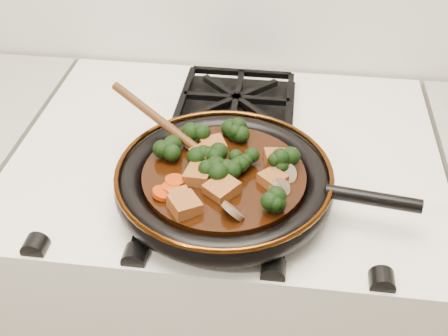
# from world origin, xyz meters

# --- Properties ---
(stove) EXTENTS (0.76, 0.60, 0.90)m
(stove) POSITION_xyz_m (0.00, 1.69, 0.45)
(stove) COLOR white
(stove) RESTS_ON ground
(burner_grate_front) EXTENTS (0.23, 0.23, 0.03)m
(burner_grate_front) POSITION_xyz_m (0.00, 1.55, 0.91)
(burner_grate_front) COLOR black
(burner_grate_front) RESTS_ON stove
(burner_grate_back) EXTENTS (0.23, 0.23, 0.03)m
(burner_grate_back) POSITION_xyz_m (0.00, 1.83, 0.91)
(burner_grate_back) COLOR black
(burner_grate_back) RESTS_ON stove
(skillet) EXTENTS (0.47, 0.34, 0.05)m
(skillet) POSITION_xyz_m (0.01, 1.55, 0.94)
(skillet) COLOR black
(skillet) RESTS_ON burner_grate_front
(braising_sauce) EXTENTS (0.26, 0.26, 0.02)m
(braising_sauce) POSITION_xyz_m (0.01, 1.55, 0.95)
(braising_sauce) COLOR black
(braising_sauce) RESTS_ON skillet
(tofu_cube_0) EXTENTS (0.05, 0.05, 0.03)m
(tofu_cube_0) POSITION_xyz_m (-0.02, 1.58, 0.97)
(tofu_cube_0) COLOR brown
(tofu_cube_0) RESTS_ON braising_sauce
(tofu_cube_1) EXTENTS (0.05, 0.05, 0.03)m
(tofu_cube_1) POSITION_xyz_m (-0.02, 1.53, 0.97)
(tofu_cube_1) COLOR brown
(tofu_cube_1) RESTS_ON braising_sauce
(tofu_cube_2) EXTENTS (0.05, 0.05, 0.02)m
(tofu_cube_2) POSITION_xyz_m (0.09, 1.54, 0.97)
(tofu_cube_2) COLOR brown
(tofu_cube_2) RESTS_ON braising_sauce
(tofu_cube_3) EXTENTS (0.05, 0.05, 0.02)m
(tofu_cube_3) POSITION_xyz_m (-0.01, 1.61, 0.97)
(tofu_cube_3) COLOR brown
(tofu_cube_3) RESTS_ON braising_sauce
(tofu_cube_4) EXTENTS (0.04, 0.04, 0.03)m
(tofu_cube_4) POSITION_xyz_m (0.09, 1.59, 0.97)
(tofu_cube_4) COLOR brown
(tofu_cube_4) RESTS_ON braising_sauce
(tofu_cube_5) EXTENTS (0.05, 0.05, 0.02)m
(tofu_cube_5) POSITION_xyz_m (-0.04, 1.47, 0.97)
(tofu_cube_5) COLOR brown
(tofu_cube_5) RESTS_ON braising_sauce
(tofu_cube_6) EXTENTS (0.06, 0.06, 0.03)m
(tofu_cube_6) POSITION_xyz_m (-0.03, 1.46, 0.97)
(tofu_cube_6) COLOR brown
(tofu_cube_6) RESTS_ON braising_sauce
(tofu_cube_7) EXTENTS (0.06, 0.06, 0.03)m
(tofu_cube_7) POSITION_xyz_m (0.01, 1.50, 0.97)
(tofu_cube_7) COLOR brown
(tofu_cube_7) RESTS_ON braising_sauce
(broccoli_floret_0) EXTENTS (0.08, 0.08, 0.07)m
(broccoli_floret_0) POSITION_xyz_m (0.00, 1.57, 0.97)
(broccoli_floret_0) COLOR black
(broccoli_floret_0) RESTS_ON braising_sauce
(broccoli_floret_1) EXTENTS (0.09, 0.08, 0.06)m
(broccoli_floret_1) POSITION_xyz_m (-0.00, 1.53, 0.97)
(broccoli_floret_1) COLOR black
(broccoli_floret_1) RESTS_ON braising_sauce
(broccoli_floret_2) EXTENTS (0.09, 0.08, 0.06)m
(broccoli_floret_2) POSITION_xyz_m (-0.09, 1.58, 0.97)
(broccoli_floret_2) COLOR black
(broccoli_floret_2) RESTS_ON braising_sauce
(broccoli_floret_3) EXTENTS (0.09, 0.09, 0.07)m
(broccoli_floret_3) POSITION_xyz_m (-0.04, 1.62, 0.97)
(broccoli_floret_3) COLOR black
(broccoli_floret_3) RESTS_ON braising_sauce
(broccoli_floret_4) EXTENTS (0.09, 0.09, 0.06)m
(broccoli_floret_4) POSITION_xyz_m (0.02, 1.55, 0.97)
(broccoli_floret_4) COLOR black
(broccoli_floret_4) RESTS_ON braising_sauce
(broccoli_floret_5) EXTENTS (0.08, 0.09, 0.06)m
(broccoli_floret_5) POSITION_xyz_m (0.02, 1.64, 0.97)
(broccoli_floret_5) COLOR black
(broccoli_floret_5) RESTS_ON braising_sauce
(broccoli_floret_6) EXTENTS (0.07, 0.07, 0.06)m
(broccoli_floret_6) POSITION_xyz_m (0.04, 1.57, 0.97)
(broccoli_floret_6) COLOR black
(broccoli_floret_6) RESTS_ON braising_sauce
(broccoli_floret_7) EXTENTS (0.09, 0.09, 0.07)m
(broccoli_floret_7) POSITION_xyz_m (-0.03, 1.58, 0.97)
(broccoli_floret_7) COLOR black
(broccoli_floret_7) RESTS_ON braising_sauce
(broccoli_floret_8) EXTENTS (0.06, 0.07, 0.06)m
(broccoli_floret_8) POSITION_xyz_m (0.08, 1.48, 0.97)
(broccoli_floret_8) COLOR black
(broccoli_floret_8) RESTS_ON braising_sauce
(broccoli_floret_9) EXTENTS (0.08, 0.07, 0.07)m
(broccoli_floret_9) POSITION_xyz_m (0.10, 1.58, 0.97)
(broccoli_floret_9) COLOR black
(broccoli_floret_9) RESTS_ON braising_sauce
(carrot_coin_0) EXTENTS (0.03, 0.03, 0.01)m
(carrot_coin_0) POSITION_xyz_m (-0.06, 1.50, 0.96)
(carrot_coin_0) COLOR #B82F05
(carrot_coin_0) RESTS_ON braising_sauce
(carrot_coin_1) EXTENTS (0.03, 0.03, 0.01)m
(carrot_coin_1) POSITION_xyz_m (-0.06, 1.52, 0.96)
(carrot_coin_1) COLOR #B82F05
(carrot_coin_1) RESTS_ON braising_sauce
(carrot_coin_2) EXTENTS (0.03, 0.03, 0.02)m
(carrot_coin_2) POSITION_xyz_m (0.10, 1.53, 0.96)
(carrot_coin_2) COLOR #B82F05
(carrot_coin_2) RESTS_ON braising_sauce
(carrot_coin_3) EXTENTS (0.03, 0.03, 0.02)m
(carrot_coin_3) POSITION_xyz_m (-0.07, 1.49, 0.96)
(carrot_coin_3) COLOR #B82F05
(carrot_coin_3) RESTS_ON braising_sauce
(mushroom_slice_0) EXTENTS (0.03, 0.04, 0.03)m
(mushroom_slice_0) POSITION_xyz_m (-0.05, 1.62, 0.97)
(mushroom_slice_0) COLOR brown
(mushroom_slice_0) RESTS_ON braising_sauce
(mushroom_slice_1) EXTENTS (0.05, 0.05, 0.03)m
(mushroom_slice_1) POSITION_xyz_m (0.11, 1.55, 0.97)
(mushroom_slice_1) COLOR brown
(mushroom_slice_1) RESTS_ON braising_sauce
(mushroom_slice_2) EXTENTS (0.03, 0.04, 0.03)m
(mushroom_slice_2) POSITION_xyz_m (0.10, 1.52, 0.97)
(mushroom_slice_2) COLOR brown
(mushroom_slice_2) RESTS_ON braising_sauce
(mushroom_slice_3) EXTENTS (0.04, 0.03, 0.03)m
(mushroom_slice_3) POSITION_xyz_m (0.10, 1.52, 0.97)
(mushroom_slice_3) COLOR brown
(mushroom_slice_3) RESTS_ON braising_sauce
(mushroom_slice_4) EXTENTS (0.05, 0.05, 0.03)m
(mushroom_slice_4) POSITION_xyz_m (0.04, 1.46, 0.97)
(mushroom_slice_4) COLOR brown
(mushroom_slice_4) RESTS_ON braising_sauce
(wooden_spoon) EXTENTS (0.13, 0.09, 0.21)m
(wooden_spoon) POSITION_xyz_m (-0.07, 1.61, 0.98)
(wooden_spoon) COLOR #4B2A10
(wooden_spoon) RESTS_ON braising_sauce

